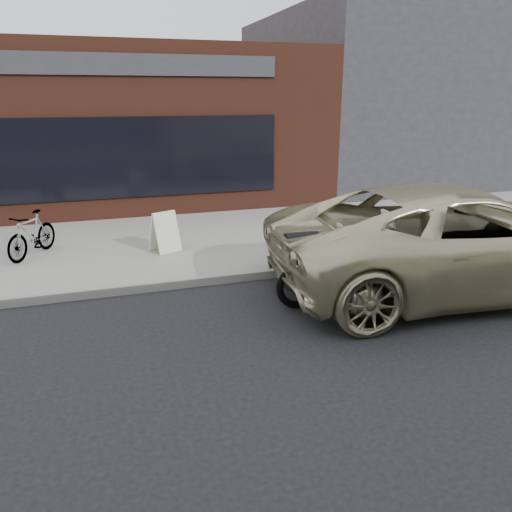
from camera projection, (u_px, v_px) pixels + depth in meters
ground at (288, 421)px, 5.17m from camera, size 120.00×120.00×0.00m
near_sidewalk at (179, 237)px, 11.50m from camera, size 44.00×6.00×0.15m
storefront at (82, 125)px, 16.58m from camera, size 14.00×10.07×4.50m
neighbour_building at (398, 100)px, 19.81m from camera, size 10.00×10.00×6.00m
motorcycle at (339, 266)px, 7.84m from camera, size 2.36×0.76×1.49m
minivan at (459, 239)px, 8.43m from camera, size 6.67×3.51×1.79m
bicycle_rear at (32, 234)px, 9.81m from camera, size 1.10×1.48×0.89m
sandwich_sign at (165, 231)px, 10.15m from camera, size 0.66×0.63×0.82m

